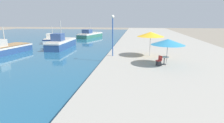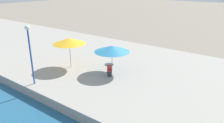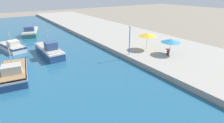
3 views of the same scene
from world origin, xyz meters
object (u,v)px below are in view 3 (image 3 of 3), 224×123
object	(u,v)px
lamppost	(130,35)
cafe_chair_left	(168,53)
fishing_boat_mid	(49,50)
cafe_table	(168,50)
cafe_umbrella_pink	(171,41)
fishing_boat_distant	(30,31)
cafe_umbrella_white	(148,35)
fishing_boat_near	(14,72)
fishing_boat_far	(12,46)

from	to	relation	value
lamppost	cafe_chair_left	bearing A→B (deg)	-38.13
fishing_boat_mid	cafe_table	xyz separation A→B (m)	(15.27, -11.87, 0.37)
cafe_umbrella_pink	cafe_chair_left	bearing A→B (deg)	-158.29
fishing_boat_distant	cafe_umbrella_white	xyz separation A→B (m)	(13.85, -25.72, 2.46)
fishing_boat_near	cafe_table	world-z (taller)	fishing_boat_near
fishing_boat_mid	cafe_umbrella_white	bearing A→B (deg)	-32.11
fishing_boat_mid	cafe_umbrella_white	distance (m)	16.57
fishing_boat_near	fishing_boat_mid	world-z (taller)	fishing_boat_mid
fishing_boat_far	fishing_boat_mid	bearing A→B (deg)	-68.30
fishing_boat_far	cafe_chair_left	xyz separation A→B (m)	(19.58, -18.96, 0.38)
fishing_boat_far	cafe_chair_left	size ratio (longest dim) A/B	8.08
fishing_boat_mid	lamppost	distance (m)	13.53
fishing_boat_far	cafe_chair_left	bearing A→B (deg)	-58.67
cafe_umbrella_white	cafe_chair_left	size ratio (longest dim) A/B	3.28
cafe_table	cafe_chair_left	xyz separation A→B (m)	(-0.54, -0.48, -0.21)
fishing_boat_near	cafe_umbrella_white	xyz separation A→B (m)	(20.13, -2.40, 2.46)
fishing_boat_near	cafe_umbrella_pink	world-z (taller)	fishing_boat_near
fishing_boat_mid	cafe_chair_left	distance (m)	19.21
fishing_boat_distant	cafe_umbrella_pink	bearing A→B (deg)	-47.12
fishing_boat_near	fishing_boat_distant	world-z (taller)	fishing_boat_distant
fishing_boat_near	cafe_umbrella_white	world-z (taller)	fishing_boat_near
fishing_boat_mid	lamppost	xyz separation A→B (m)	(10.00, -8.64, 2.93)
fishing_boat_mid	cafe_umbrella_white	xyz separation A→B (m)	(14.20, -8.23, 2.31)
cafe_table	cafe_chair_left	size ratio (longest dim) A/B	0.88
cafe_umbrella_white	cafe_table	world-z (taller)	cafe_umbrella_white
cafe_umbrella_white	cafe_chair_left	xyz separation A→B (m)	(0.53, -4.12, -2.16)
cafe_chair_left	cafe_umbrella_white	bearing A→B (deg)	-33.86
fishing_boat_far	fishing_boat_distant	xyz separation A→B (m)	(5.20, 10.88, 0.08)
cafe_umbrella_pink	cafe_table	bearing A→B (deg)	132.71
fishing_boat_near	cafe_chair_left	size ratio (longest dim) A/B	8.47
fishing_boat_near	fishing_boat_far	world-z (taller)	fishing_boat_near
fishing_boat_mid	fishing_boat_far	distance (m)	8.20
fishing_boat_mid	cafe_umbrella_pink	distance (m)	19.69
fishing_boat_mid	lamppost	size ratio (longest dim) A/B	1.85
cafe_umbrella_white	lamppost	distance (m)	4.26
fishing_boat_near	lamppost	distance (m)	16.47
fishing_boat_far	lamppost	distance (m)	21.52
cafe_umbrella_pink	cafe_umbrella_white	bearing A→B (deg)	107.99
cafe_umbrella_white	cafe_table	bearing A→B (deg)	-73.63
fishing_boat_near	cafe_umbrella_white	size ratio (longest dim) A/B	2.58
fishing_boat_mid	fishing_boat_distant	world-z (taller)	fishing_boat_mid
cafe_umbrella_pink	cafe_umbrella_white	xyz separation A→B (m)	(-1.25, 3.83, 0.34)
cafe_umbrella_white	cafe_table	size ratio (longest dim) A/B	3.74
fishing_boat_mid	cafe_umbrella_pink	bearing A→B (deg)	-40.02
fishing_boat_mid	lamppost	bearing A→B (deg)	-42.86
fishing_boat_far	cafe_table	xyz separation A→B (m)	(20.12, -18.48, 0.58)
fishing_boat_distant	cafe_chair_left	world-z (taller)	fishing_boat_distant
fishing_boat_mid	cafe_umbrella_pink	size ratio (longest dim) A/B	2.81
fishing_boat_mid	cafe_table	world-z (taller)	fishing_boat_mid
fishing_boat_near	lamppost	bearing A→B (deg)	-1.40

